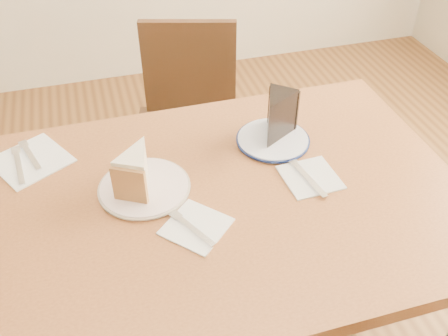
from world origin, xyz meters
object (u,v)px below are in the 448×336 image
plate_navy (273,140)px  chocolate_cake (276,119)px  carrot_cake (139,169)px  plate_cream (144,188)px  table (216,225)px  chair_far (190,128)px

plate_navy → chocolate_cake: chocolate_cake is taller
carrot_cake → plate_cream: bearing=-26.7°
plate_cream → plate_navy: 0.37m
table → plate_navy: 0.28m
plate_navy → chocolate_cake: 0.06m
carrot_cake → chocolate_cake: chocolate_cake is taller
table → chair_far: size_ratio=1.44×
carrot_cake → chocolate_cake: size_ratio=0.96×
plate_cream → carrot_cake: carrot_cake is taller
plate_cream → table: bearing=-24.5°
plate_cream → carrot_cake: 0.05m
table → plate_cream: bearing=155.5°
plate_cream → chocolate_cake: 0.39m
chair_far → carrot_cake: size_ratio=7.64×
plate_navy → table: bearing=-141.4°
chair_far → plate_cream: (-0.24, -0.61, 0.29)m
plate_cream → plate_navy: (0.36, 0.09, 0.00)m
chair_far → chocolate_cake: 0.64m
chair_far → chocolate_cake: (0.13, -0.52, 0.35)m
chair_far → chocolate_cake: bearing=120.0°
chocolate_cake → chair_far: bearing=-35.5°
carrot_cake → chocolate_cake: 0.39m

